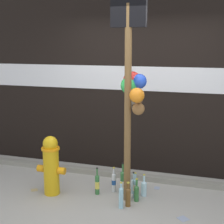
% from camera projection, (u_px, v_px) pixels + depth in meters
% --- Properties ---
extents(ground_plane, '(14.00, 14.00, 0.00)m').
position_uv_depth(ground_plane, '(117.00, 217.00, 4.06)').
color(ground_plane, '#9E9B93').
extents(building_wall, '(10.00, 0.21, 3.40)m').
position_uv_depth(building_wall, '(146.00, 67.00, 5.28)').
color(building_wall, black).
rests_on(building_wall, ground_plane).
extents(curb_strip, '(8.00, 0.12, 0.08)m').
position_uv_depth(curb_strip, '(138.00, 177.00, 5.17)').
color(curb_strip, gray).
rests_on(curb_strip, ground_plane).
extents(memorial_post, '(0.46, 0.51, 2.61)m').
position_uv_depth(memorial_post, '(132.00, 82.00, 4.23)').
color(memorial_post, brown).
rests_on(memorial_post, ground_plane).
extents(fire_hydrant, '(0.41, 0.25, 0.83)m').
position_uv_depth(fire_hydrant, '(51.00, 165.00, 4.61)').
color(fire_hydrant, gold).
rests_on(fire_hydrant, ground_plane).
extents(bottle_0, '(0.06, 0.06, 0.36)m').
position_uv_depth(bottle_0, '(114.00, 181.00, 4.73)').
color(bottle_0, silver).
rests_on(bottle_0, ground_plane).
extents(bottle_1, '(0.06, 0.06, 0.32)m').
position_uv_depth(bottle_1, '(136.00, 192.00, 4.44)').
color(bottle_1, '#337038').
rests_on(bottle_1, ground_plane).
extents(bottle_2, '(0.06, 0.06, 0.37)m').
position_uv_depth(bottle_2, '(135.00, 187.00, 4.52)').
color(bottle_2, '#93CCE0').
rests_on(bottle_2, ground_plane).
extents(bottle_3, '(0.07, 0.07, 0.33)m').
position_uv_depth(bottle_3, '(128.00, 196.00, 4.30)').
color(bottle_3, brown).
rests_on(bottle_3, ground_plane).
extents(bottle_4, '(0.08, 0.08, 0.44)m').
position_uv_depth(bottle_4, '(123.00, 181.00, 4.68)').
color(bottle_4, '#337038').
rests_on(bottle_4, ground_plane).
extents(bottle_5, '(0.06, 0.06, 0.31)m').
position_uv_depth(bottle_5, '(134.00, 185.00, 4.67)').
color(bottle_5, '#B2DBEA').
rests_on(bottle_5, ground_plane).
extents(bottle_6, '(0.08, 0.08, 0.31)m').
position_uv_depth(bottle_6, '(144.00, 188.00, 4.59)').
color(bottle_6, '#B2DBEA').
rests_on(bottle_6, ground_plane).
extents(bottle_7, '(0.06, 0.06, 0.35)m').
position_uv_depth(bottle_7, '(121.00, 197.00, 4.25)').
color(bottle_7, '#93CCE0').
rests_on(bottle_7, ground_plane).
extents(bottle_8, '(0.06, 0.06, 0.39)m').
position_uv_depth(bottle_8, '(97.00, 184.00, 4.64)').
color(bottle_8, '#337038').
rests_on(bottle_8, ground_plane).
extents(litter_0, '(0.17, 0.17, 0.01)m').
position_uv_depth(litter_0, '(183.00, 219.00, 4.01)').
color(litter_0, '#8C99B2').
rests_on(litter_0, ground_plane).
extents(litter_2, '(0.09, 0.10, 0.01)m').
position_uv_depth(litter_2, '(157.00, 188.00, 4.86)').
color(litter_2, '#8C99B2').
rests_on(litter_2, ground_plane).
extents(litter_3, '(0.13, 0.13, 0.01)m').
position_uv_depth(litter_3, '(34.00, 190.00, 4.80)').
color(litter_3, tan).
rests_on(litter_3, ground_plane).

